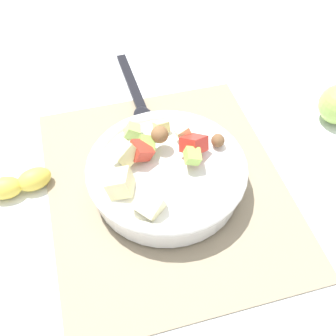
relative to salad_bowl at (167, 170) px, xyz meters
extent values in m
plane|color=silver|center=(0.00, 0.00, -0.04)|extent=(2.40, 2.40, 0.00)
cube|color=gray|center=(0.00, 0.00, -0.04)|extent=(0.45, 0.37, 0.01)
cylinder|color=white|center=(0.00, 0.00, -0.01)|extent=(0.23, 0.23, 0.05)
torus|color=white|center=(0.00, 0.00, 0.01)|extent=(0.25, 0.25, 0.02)
cube|color=beige|center=(0.08, -0.05, 0.03)|extent=(0.05, 0.05, 0.04)
cube|color=#9EC656|center=(0.01, 0.03, 0.04)|extent=(0.03, 0.03, 0.03)
sphere|color=brown|center=(-0.04, 0.00, 0.04)|extent=(0.05, 0.04, 0.04)
sphere|color=brown|center=(-0.02, 0.09, 0.03)|extent=(0.03, 0.03, 0.03)
cube|color=#8CB74C|center=(-0.03, -0.02, 0.03)|extent=(0.03, 0.03, 0.03)
cube|color=#E5D684|center=(-0.07, 0.01, 0.03)|extent=(0.03, 0.03, 0.03)
cube|color=#BC3828|center=(-0.02, -0.04, 0.03)|extent=(0.04, 0.04, 0.04)
cube|color=beige|center=(0.03, -0.08, 0.03)|extent=(0.05, 0.05, 0.04)
cube|color=#A3CC6B|center=(-0.08, -0.04, 0.02)|extent=(0.03, 0.03, 0.03)
cube|color=beige|center=(-0.02, -0.06, 0.04)|extent=(0.04, 0.05, 0.05)
cube|color=beige|center=(-0.04, 0.04, 0.04)|extent=(0.03, 0.03, 0.03)
cube|color=red|center=(-0.01, 0.05, 0.04)|extent=(0.05, 0.05, 0.04)
ellipsoid|color=black|center=(-0.16, 0.00, -0.03)|extent=(0.06, 0.04, 0.01)
cube|color=black|center=(-0.27, -0.01, -0.03)|extent=(0.18, 0.02, 0.01)
ellipsoid|color=yellow|center=(-0.05, -0.25, -0.02)|extent=(0.04, 0.06, 0.04)
ellipsoid|color=yellow|center=(-0.05, -0.20, -0.02)|extent=(0.05, 0.06, 0.04)
camera|label=1|loc=(0.42, -0.11, 0.51)|focal=45.91mm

